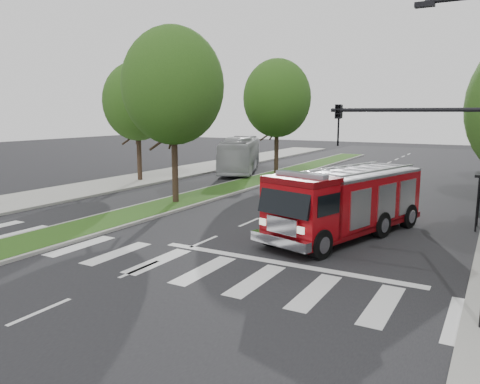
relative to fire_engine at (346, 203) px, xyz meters
The scene contains 9 objects.
ground 6.35m from the fire_engine, 142.19° to the right, with size 140.00×140.00×0.00m, color black.
sidewalk_left 20.40m from the fire_engine, 162.21° to the left, with size 5.00×80.00×0.15m, color gray.
median 17.95m from the fire_engine, 127.41° to the left, with size 3.00×50.00×0.15m.
tree_median_near 12.31m from the fire_engine, 168.47° to the left, with size 5.80×5.80×10.16m.
tree_median_far 20.16m from the fire_engine, 123.84° to the left, with size 5.60×5.60×9.72m.
tree_left_mid 21.11m from the fire_engine, 156.47° to the left, with size 5.20×5.20×9.16m.
streetlight_right_near 9.25m from the fire_engine, 56.95° to the right, with size 4.08×0.22×8.00m.
fire_engine is the anchor object (origin of this frame).
city_bus 22.91m from the fire_engine, 130.85° to the left, with size 2.63×11.26×3.14m, color #ACACB0.
Camera 1 is at (10.58, -15.75, 5.34)m, focal length 35.00 mm.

